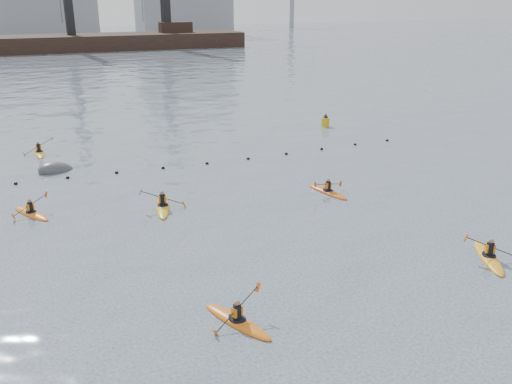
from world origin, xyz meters
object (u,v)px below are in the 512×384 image
(kayaker_1, at_px, (489,257))
(kayaker_4, at_px, (328,191))
(kayaker_2, at_px, (31,213))
(mooring_buoy, at_px, (56,171))
(nav_buoy, at_px, (325,122))
(kayaker_0, at_px, (237,320))
(kayaker_3, at_px, (163,206))
(kayaker_5, at_px, (39,152))

(kayaker_1, xyz_separation_m, kayaker_4, (-2.27, 10.02, -0.01))
(kayaker_2, height_order, mooring_buoy, kayaker_2)
(nav_buoy, bearing_deg, kayaker_0, -125.17)
(kayaker_1, xyz_separation_m, kayaker_2, (-18.25, 13.12, -0.01))
(kayaker_4, relative_size, nav_buoy, 2.47)
(kayaker_1, height_order, kayaker_3, kayaker_3)
(kayaker_3, height_order, kayaker_4, kayaker_3)
(kayaker_2, xyz_separation_m, kayaker_5, (0.82, 12.20, 0.00))
(kayaker_1, relative_size, kayaker_5, 1.06)
(nav_buoy, bearing_deg, mooring_buoy, -168.91)
(kayaker_3, relative_size, mooring_buoy, 1.51)
(mooring_buoy, bearing_deg, kayaker_0, -77.25)
(mooring_buoy, bearing_deg, kayaker_1, -51.09)
(kayaker_3, distance_m, kayaker_4, 9.50)
(kayaker_5, bearing_deg, kayaker_2, -95.51)
(kayaker_4, relative_size, kayaker_5, 1.00)
(kayaker_1, distance_m, kayaker_5, 30.73)
(kayaker_2, relative_size, kayaker_5, 0.93)
(kayaker_5, bearing_deg, kayaker_3, -69.26)
(kayaker_0, bearing_deg, nav_buoy, 31.64)
(kayaker_3, distance_m, kayaker_5, 15.10)
(kayaker_3, bearing_deg, kayaker_5, 125.72)
(kayaker_1, height_order, nav_buoy, kayaker_1)
(kayaker_4, height_order, kayaker_5, kayaker_5)
(kayaker_1, distance_m, nav_buoy, 25.65)
(kayaker_3, bearing_deg, mooring_buoy, 131.40)
(kayaker_0, xyz_separation_m, nav_buoy, (17.83, 25.31, 0.29))
(kayaker_0, height_order, mooring_buoy, kayaker_0)
(kayaker_4, distance_m, mooring_buoy, 17.73)
(kayaker_5, bearing_deg, mooring_buoy, -81.40)
(kayaker_0, distance_m, kayaker_1, 11.84)
(kayaker_4, height_order, mooring_buoy, kayaker_4)
(kayaker_0, bearing_deg, mooring_buoy, 79.56)
(kayaker_0, relative_size, kayaker_4, 1.01)
(mooring_buoy, bearing_deg, kayaker_2, -102.87)
(kayaker_1, xyz_separation_m, nav_buoy, (6.00, 24.94, 0.29))
(mooring_buoy, bearing_deg, kayaker_5, 100.26)
(kayaker_2, bearing_deg, kayaker_3, -44.17)
(kayaker_0, distance_m, kayaker_5, 26.29)
(kayaker_2, xyz_separation_m, mooring_buoy, (1.69, 7.40, -0.09))
(kayaker_1, relative_size, kayaker_2, 1.14)
(kayaker_0, distance_m, kayaker_4, 14.12)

